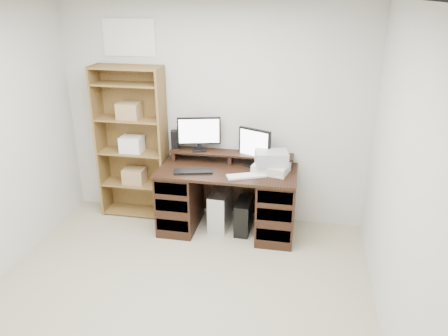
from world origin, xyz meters
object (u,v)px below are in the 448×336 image
(monitor_wide, at_px, (199,132))
(bookshelf, at_px, (133,142))
(desk, at_px, (228,199))
(monitor_small, at_px, (254,146))
(tower_silver, at_px, (220,209))
(printer, at_px, (271,168))
(tower_black, at_px, (244,216))

(monitor_wide, bearing_deg, bookshelf, 166.30)
(desk, bearing_deg, monitor_small, 31.56)
(tower_silver, xyz_separation_m, bookshelf, (-1.07, 0.15, 0.70))
(printer, relative_size, tower_silver, 0.82)
(monitor_wide, distance_m, tower_black, 1.08)
(desk, height_order, tower_black, desk)
(desk, distance_m, monitor_small, 0.67)
(monitor_small, bearing_deg, tower_silver, -140.12)
(bookshelf, bearing_deg, tower_silver, -7.98)
(desk, height_order, monitor_wide, monitor_wide)
(monitor_wide, relative_size, tower_silver, 1.08)
(monitor_wide, bearing_deg, printer, -27.87)
(monitor_small, height_order, tower_silver, monitor_small)
(desk, bearing_deg, monitor_wide, 149.67)
(monitor_small, distance_m, bookshelf, 1.44)
(printer, bearing_deg, tower_silver, -172.57)
(monitor_wide, height_order, bookshelf, bookshelf)
(desk, height_order, tower_silver, desk)
(tower_silver, bearing_deg, printer, -2.91)
(tower_black, bearing_deg, bookshelf, 173.05)
(tower_silver, distance_m, bookshelf, 1.29)
(tower_black, bearing_deg, monitor_wide, 160.95)
(monitor_wide, xyz_separation_m, printer, (0.84, -0.21, -0.29))
(tower_silver, xyz_separation_m, tower_black, (0.28, -0.06, -0.03))
(desk, distance_m, printer, 0.62)
(monitor_small, bearing_deg, printer, -13.65)
(tower_silver, bearing_deg, desk, -30.23)
(desk, bearing_deg, tower_silver, 147.07)
(monitor_small, xyz_separation_m, tower_black, (-0.08, -0.16, -0.79))
(desk, distance_m, tower_black, 0.27)
(monitor_wide, xyz_separation_m, monitor_small, (0.64, -0.05, -0.10))
(printer, bearing_deg, tower_black, -166.50)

